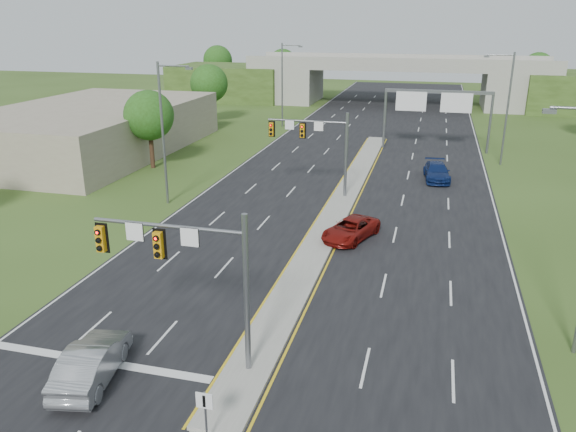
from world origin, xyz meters
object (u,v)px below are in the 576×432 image
Objects in this scene: overpass at (397,84)px; keep_right_sign at (205,410)px; sign_gantry at (436,103)px; car_silver at (92,362)px; car_far_b at (437,172)px; signal_mast_near at (192,263)px; car_far_a at (351,229)px; signal_mast_far at (319,140)px.

keep_right_sign is at bearing -90.00° from overpass.
overpass is (-6.68, 35.08, -1.69)m from sign_gantry.
sign_gantry is 48.93m from car_silver.
overpass is 15.20× the size of car_far_b.
overpass reaches higher than signal_mast_near.
car_silver is 1.00× the size of car_far_a.
keep_right_sign is 0.44× the size of car_far_a.
keep_right_sign reaches higher than car_silver.
car_far_b is at bearing 78.90° from keep_right_sign.
signal_mast_near is at bearing -90.00° from signal_mast_far.
signal_mast_far is 10.65m from car_far_a.
keep_right_sign is at bearing -63.06° from signal_mast_near.
car_far_b is (5.40, 16.51, 0.07)m from car_far_a.
signal_mast_near is 5.94m from keep_right_sign.
car_far_a is at bearing -88.34° from overpass.
signal_mast_near is 3.18× the size of keep_right_sign.
signal_mast_near reaches higher than sign_gantry.
car_silver is (-5.96, -82.15, -2.72)m from overpass.
keep_right_sign is at bearing -97.70° from sign_gantry.
keep_right_sign is (2.26, -4.45, -3.21)m from signal_mast_near.
car_far_a is at bearing -99.46° from sign_gantry.
car_far_a is 0.94× the size of car_far_b.
car_far_a is 17.37m from car_far_b.
car_silver is at bearing -94.15° from overpass.
keep_right_sign reaches higher than car_far_a.
signal_mast_far is at bearing -114.11° from sign_gantry.
keep_right_sign is 20.59m from car_far_a.
signal_mast_far is 12.78m from car_far_b.
car_silver is 19.73m from car_far_a.
overpass reaches higher than keep_right_sign.
sign_gantry reaches higher than car_far_a.
signal_mast_near is 0.60× the size of sign_gantry.
signal_mast_near is 1.41× the size of car_far_a.
sign_gantry is (8.95, 19.99, 0.51)m from signal_mast_far.
signal_mast_far is 21.91m from sign_gantry.
car_silver is 0.94× the size of car_far_b.
car_silver is at bearing -97.78° from signal_mast_far.
sign_gantry is (6.68, 49.45, 3.72)m from keep_right_sign.
sign_gantry is 13.23m from car_far_b.
signal_mast_near is 45.88m from sign_gantry.
overpass is at bearing 111.88° from car_far_a.
overpass is at bearing 87.65° from signal_mast_far.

